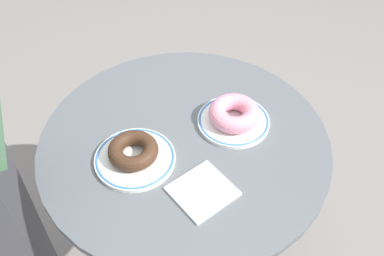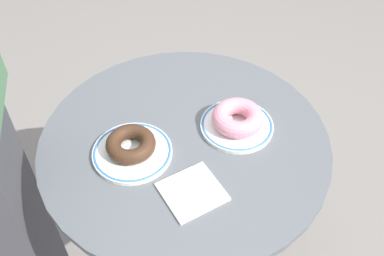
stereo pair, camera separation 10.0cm
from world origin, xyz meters
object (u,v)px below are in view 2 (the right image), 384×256
donut_pink_frosted (238,118)px  paper_napkin (192,192)px  plate_right (237,125)px  donut_chocolate (131,144)px  cafe_table (185,194)px  plate_left (132,152)px

donut_pink_frosted → paper_napkin: size_ratio=1.02×
plate_right → donut_chocolate: bearing=163.1°
donut_chocolate → donut_pink_frosted: size_ratio=0.92×
paper_napkin → cafe_table: bearing=61.7°
plate_right → plate_left: bearing=164.2°
donut_chocolate → paper_napkin: donut_chocolate is taller
plate_left → donut_pink_frosted: (0.25, -0.07, 0.03)m
plate_left → paper_napkin: bearing=-73.4°
plate_right → paper_napkin: size_ratio=1.46×
plate_right → donut_pink_frosted: donut_pink_frosted is taller
cafe_table → plate_left: 0.27m
cafe_table → donut_chocolate: 0.29m
plate_left → plate_right: (0.25, -0.07, -0.00)m
cafe_table → plate_left: (-0.12, 0.03, 0.23)m
donut_pink_frosted → cafe_table: bearing=161.1°
cafe_table → donut_chocolate: bearing=165.1°
cafe_table → donut_chocolate: donut_chocolate is taller
paper_napkin → donut_chocolate: bearing=105.9°
cafe_table → plate_right: (0.12, -0.04, 0.23)m
donut_pink_frosted → plate_right: bearing=-26.6°
donut_pink_frosted → paper_napkin: 0.22m
cafe_table → plate_left: plate_left is taller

